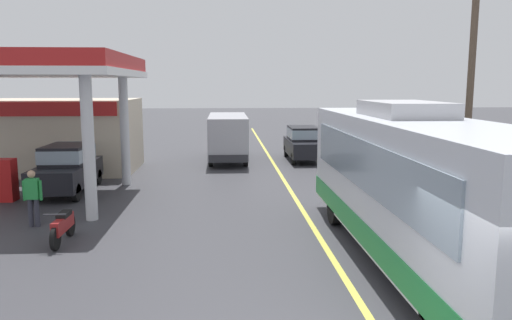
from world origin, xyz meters
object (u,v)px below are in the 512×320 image
at_px(car_at_pump, 67,166).
at_px(car_trailing_behind_bus, 303,142).
at_px(motorcycle_parked_forecourt, 63,226).
at_px(coach_bus_main, 417,190).
at_px(minibus_opposing_lane, 228,133).
at_px(pedestrian_near_pump, 33,195).

relative_size(car_at_pump, car_trailing_behind_bus, 1.00).
distance_m(motorcycle_parked_forecourt, car_trailing_behind_bus, 16.12).
distance_m(coach_bus_main, car_trailing_behind_bus, 15.75).
height_order(minibus_opposing_lane, car_trailing_behind_bus, minibus_opposing_lane).
bearing_deg(pedestrian_near_pump, car_trailing_behind_bus, 51.07).
distance_m(minibus_opposing_lane, pedestrian_near_pump, 13.59).
distance_m(car_at_pump, minibus_opposing_lane, 9.84).
height_order(minibus_opposing_lane, motorcycle_parked_forecourt, minibus_opposing_lane).
relative_size(car_at_pump, minibus_opposing_lane, 0.69).
bearing_deg(car_at_pump, motorcycle_parked_forecourt, -74.06).
height_order(coach_bus_main, car_trailing_behind_bus, coach_bus_main).
xyz_separation_m(minibus_opposing_lane, car_trailing_behind_bus, (4.10, -0.19, -0.46)).
xyz_separation_m(car_at_pump, pedestrian_near_pump, (0.46, -4.67, -0.08)).
height_order(coach_bus_main, pedestrian_near_pump, coach_bus_main).
distance_m(minibus_opposing_lane, car_trailing_behind_bus, 4.13).
xyz_separation_m(car_at_pump, motorcycle_parked_forecourt, (1.78, -6.23, -0.57)).
height_order(car_at_pump, car_trailing_behind_bus, same).
xyz_separation_m(motorcycle_parked_forecourt, car_trailing_behind_bus, (8.49, 13.69, 0.57)).
relative_size(coach_bus_main, motorcycle_parked_forecourt, 6.13).
relative_size(car_at_pump, pedestrian_near_pump, 2.53).
bearing_deg(car_trailing_behind_bus, car_at_pump, -143.98).
xyz_separation_m(coach_bus_main, pedestrian_near_pump, (-9.89, 3.59, -0.79)).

